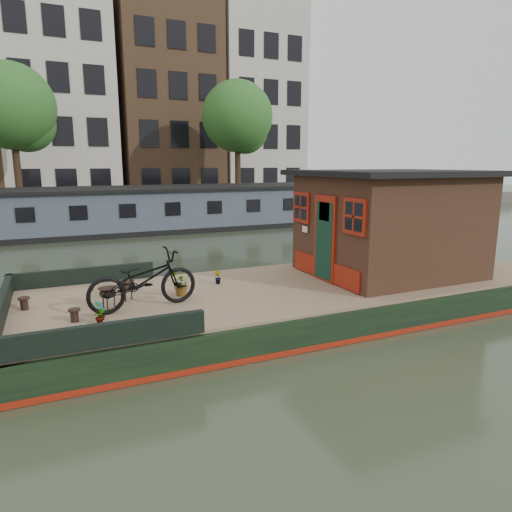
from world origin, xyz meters
name	(u,v)px	position (x,y,z in m)	size (l,w,h in m)	color
ground	(307,311)	(0.00, 0.00, 0.00)	(120.00, 120.00, 0.00)	#2C3522
houseboat_hull	(252,307)	(-1.33, 0.00, 0.27)	(14.01, 4.02, 0.60)	black
houseboat_deck	(307,284)	(0.00, 0.00, 0.62)	(11.80, 3.80, 0.05)	#A08163
bow_bulwark	(57,303)	(-5.07, 0.00, 0.82)	(3.00, 4.00, 0.35)	black
cabin	(389,222)	(2.19, 0.00, 1.88)	(4.00, 3.50, 2.42)	black
bicycle	(143,280)	(-3.62, -0.35, 1.18)	(0.70, 2.00, 1.05)	black
potted_plant_a	(99,312)	(-4.45, -0.92, 0.86)	(0.22, 0.15, 0.41)	#95502A
potted_plant_b	(218,277)	(-1.84, 0.71, 0.79)	(0.16, 0.13, 0.29)	brown
potted_plant_c	(181,285)	(-2.81, 0.15, 0.88)	(0.41, 0.35, 0.45)	#A54D2F
potted_plant_e	(102,312)	(-4.38, -0.72, 0.79)	(0.14, 0.10, 0.28)	brown
brazier_front	(108,298)	(-4.21, -0.10, 0.84)	(0.36, 0.36, 0.39)	black
brazier_rear	(126,291)	(-3.85, 0.27, 0.84)	(0.36, 0.36, 0.38)	black
bollard_port	(24,303)	(-5.60, 0.44, 0.76)	(0.20, 0.20, 0.23)	black
bollard_stbd	(74,315)	(-4.81, -0.61, 0.76)	(0.19, 0.19, 0.22)	black
far_houseboat	(163,210)	(0.00, 14.00, 0.97)	(20.40, 4.40, 2.11)	#414A57
quay	(140,209)	(0.00, 20.50, 0.45)	(60.00, 6.00, 0.90)	#47443F
townhouse_row	(120,98)	(0.15, 27.50, 7.90)	(27.25, 8.00, 16.50)	brown
tree_left	(15,111)	(-6.36, 19.07, 5.89)	(4.40, 4.40, 7.40)	#332316
tree_right	(239,120)	(6.14, 19.07, 5.89)	(4.40, 4.40, 7.40)	#332316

